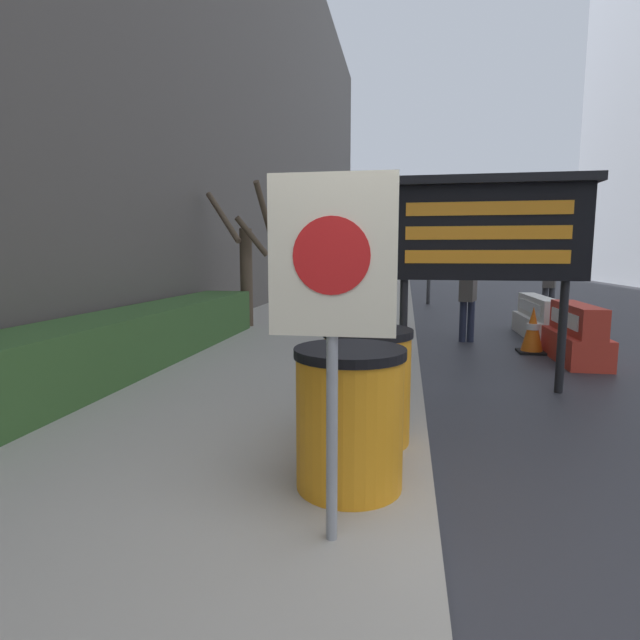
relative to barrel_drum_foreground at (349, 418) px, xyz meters
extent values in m
plane|color=#2D2D33|center=(0.55, -0.77, -0.62)|extent=(120.00, 120.00, 0.00)
cube|color=gray|center=(-1.64, -0.77, -0.54)|extent=(4.38, 56.00, 0.16)
cube|color=#4C4742|center=(-4.03, 9.03, 6.41)|extent=(0.40, 50.40, 14.06)
cube|color=#335628|center=(-3.23, 2.86, -0.08)|extent=(0.90, 7.45, 0.75)
cylinder|color=#4C3D2D|center=(-2.94, 6.91, 0.55)|extent=(0.26, 0.26, 2.02)
cylinder|color=#4C3D2D|center=(-2.48, 6.84, 1.79)|extent=(0.23, 1.01, 1.34)
cylinder|color=#4C3D2D|center=(-3.24, 6.45, 1.76)|extent=(0.96, 0.77, 1.08)
cylinder|color=#4C3D2D|center=(-2.72, 6.66, 1.39)|extent=(0.59, 0.56, 0.83)
cylinder|color=orange|center=(0.00, 0.00, -0.03)|extent=(0.69, 0.69, 0.86)
cylinder|color=black|center=(0.00, 0.00, 0.43)|extent=(0.72, 0.72, 0.06)
cylinder|color=orange|center=(0.05, 0.82, -0.03)|extent=(0.69, 0.69, 0.86)
cylinder|color=black|center=(0.05, 0.82, 0.43)|extent=(0.72, 0.72, 0.06)
cylinder|color=gray|center=(-0.02, -0.62, 0.29)|extent=(0.06, 0.06, 1.50)
cube|color=beige|center=(-0.02, -0.64, 1.04)|extent=(0.64, 0.04, 0.80)
cylinder|color=red|center=(-0.02, -0.67, 1.04)|extent=(0.38, 0.01, 0.38)
cylinder|color=black|center=(0.32, 3.20, 0.05)|extent=(0.10, 0.10, 1.36)
cylinder|color=black|center=(2.20, 3.20, 0.05)|extent=(0.10, 0.10, 1.36)
cube|color=black|center=(1.26, 3.20, 1.29)|extent=(2.34, 0.24, 1.12)
cube|color=black|center=(1.26, 3.13, 1.90)|extent=(2.46, 0.34, 0.10)
cube|color=orange|center=(1.26, 3.07, 1.57)|extent=(1.88, 0.02, 0.16)
cube|color=orange|center=(1.26, 3.07, 1.29)|extent=(1.88, 0.02, 0.16)
cube|color=orange|center=(1.26, 3.07, 1.01)|extent=(1.88, 0.02, 0.16)
cube|color=red|center=(2.97, 5.11, -0.40)|extent=(0.60, 1.63, 0.45)
cube|color=red|center=(2.97, 5.11, 0.05)|extent=(0.36, 1.63, 0.45)
cube|color=white|center=(2.77, 5.11, 0.05)|extent=(0.02, 1.30, 0.22)
cube|color=silver|center=(2.97, 7.42, -0.42)|extent=(0.54, 2.14, 0.41)
cube|color=silver|center=(2.97, 7.42, -0.01)|extent=(0.33, 2.14, 0.41)
cube|color=white|center=(2.79, 7.42, -0.01)|extent=(0.02, 1.71, 0.21)
cube|color=black|center=(2.47, 5.71, -0.60)|extent=(0.44, 0.44, 0.04)
cone|color=orange|center=(2.47, 5.71, -0.21)|extent=(0.35, 0.35, 0.75)
cylinder|color=white|center=(2.47, 5.71, -0.17)|extent=(0.20, 0.20, 0.10)
cube|color=black|center=(3.78, 8.34, -0.60)|extent=(0.40, 0.40, 0.04)
cone|color=orange|center=(3.78, 8.34, -0.25)|extent=(0.32, 0.32, 0.67)
cylinder|color=white|center=(3.78, 8.34, -0.22)|extent=(0.18, 0.18, 0.09)
cube|color=black|center=(3.03, 5.49, -0.60)|extent=(0.34, 0.34, 0.04)
cone|color=orange|center=(3.03, 5.49, -0.30)|extent=(0.28, 0.28, 0.57)
cylinder|color=white|center=(3.03, 5.49, -0.27)|extent=(0.16, 0.16, 0.08)
cylinder|color=#2D2D30|center=(1.08, 13.75, 1.35)|extent=(0.12, 0.12, 3.96)
cube|color=black|center=(1.08, 13.59, 2.91)|extent=(0.28, 0.28, 0.84)
sphere|color=#360605|center=(1.08, 13.44, 3.19)|extent=(0.15, 0.15, 0.15)
sphere|color=#392C06|center=(1.08, 13.44, 2.91)|extent=(0.15, 0.15, 0.15)
sphere|color=green|center=(1.08, 13.44, 2.63)|extent=(0.15, 0.15, 0.15)
cylinder|color=#333338|center=(3.75, 10.00, -0.20)|extent=(0.14, 0.14, 0.84)
cylinder|color=#333338|center=(3.91, 10.00, -0.20)|extent=(0.14, 0.14, 0.84)
cube|color=#47423D|center=(3.83, 10.00, 0.55)|extent=(0.41, 0.52, 0.66)
sphere|color=#956759|center=(3.83, 10.00, 0.99)|extent=(0.23, 0.23, 0.23)
cylinder|color=#23283D|center=(1.43, 6.63, -0.23)|extent=(0.13, 0.13, 0.78)
cylinder|color=#23283D|center=(1.57, 6.63, -0.23)|extent=(0.13, 0.13, 0.78)
cube|color=#47423D|center=(1.50, 6.63, 0.47)|extent=(0.37, 0.48, 0.62)
sphere|color=tan|center=(1.50, 6.63, 0.88)|extent=(0.21, 0.21, 0.21)
camera|label=1|loc=(0.34, -3.09, 1.05)|focal=28.00mm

